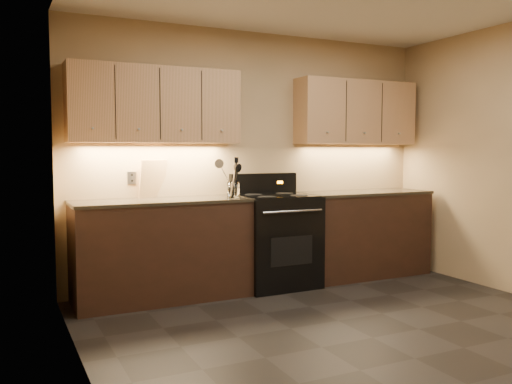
% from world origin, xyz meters
% --- Properties ---
extents(floor, '(4.00, 4.00, 0.00)m').
position_xyz_m(floor, '(0.00, 0.00, 0.00)').
color(floor, black).
rests_on(floor, ground).
extents(wall_back, '(4.00, 0.04, 2.60)m').
position_xyz_m(wall_back, '(0.00, 2.00, 1.30)').
color(wall_back, tan).
rests_on(wall_back, ground).
extents(wall_left, '(0.04, 4.00, 2.60)m').
position_xyz_m(wall_left, '(-2.00, 0.00, 1.30)').
color(wall_left, tan).
rests_on(wall_left, ground).
extents(counter_left, '(1.62, 0.62, 0.93)m').
position_xyz_m(counter_left, '(-1.10, 1.70, 0.47)').
color(counter_left, black).
rests_on(counter_left, ground).
extents(counter_right, '(1.46, 0.62, 0.93)m').
position_xyz_m(counter_right, '(1.18, 1.70, 0.47)').
color(counter_right, black).
rests_on(counter_right, ground).
extents(stove, '(0.76, 0.68, 1.14)m').
position_xyz_m(stove, '(0.08, 1.68, 0.48)').
color(stove, black).
rests_on(stove, ground).
extents(upper_cab_left, '(1.60, 0.30, 0.70)m').
position_xyz_m(upper_cab_left, '(-1.10, 1.85, 1.80)').
color(upper_cab_left, tan).
rests_on(upper_cab_left, wall_back).
extents(upper_cab_right, '(1.44, 0.30, 0.70)m').
position_xyz_m(upper_cab_right, '(1.18, 1.85, 1.80)').
color(upper_cab_right, tan).
rests_on(upper_cab_right, wall_back).
extents(outlet_plate, '(0.08, 0.01, 0.12)m').
position_xyz_m(outlet_plate, '(-1.30, 1.99, 1.12)').
color(outlet_plate, '#B2B5BA').
rests_on(outlet_plate, wall_back).
extents(utensil_crock, '(0.15, 0.15, 0.15)m').
position_xyz_m(utensil_crock, '(-0.42, 1.60, 1.00)').
color(utensil_crock, white).
rests_on(utensil_crock, counter_left).
extents(cutting_board, '(0.30, 0.17, 0.36)m').
position_xyz_m(cutting_board, '(-1.11, 1.96, 1.11)').
color(cutting_board, tan).
rests_on(cutting_board, counter_left).
extents(wooden_spoon, '(0.13, 0.10, 0.33)m').
position_xyz_m(wooden_spoon, '(-0.45, 1.59, 1.11)').
color(wooden_spoon, tan).
rests_on(wooden_spoon, utensil_crock).
extents(black_spoon, '(0.10, 0.16, 0.32)m').
position_xyz_m(black_spoon, '(-0.43, 1.61, 1.10)').
color(black_spoon, black).
rests_on(black_spoon, utensil_crock).
extents(black_turner, '(0.12, 0.12, 0.39)m').
position_xyz_m(black_turner, '(-0.41, 1.59, 1.14)').
color(black_turner, black).
rests_on(black_turner, utensil_crock).
extents(steel_skimmer, '(0.26, 0.13, 0.38)m').
position_xyz_m(steel_skimmer, '(-0.39, 1.60, 1.13)').
color(steel_skimmer, silver).
rests_on(steel_skimmer, utensil_crock).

